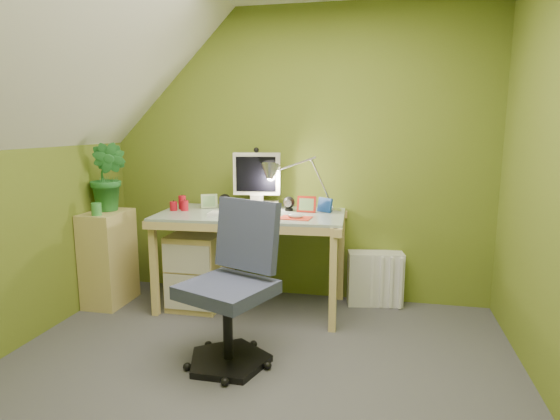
% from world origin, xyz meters
% --- Properties ---
extents(floor, '(3.20, 3.20, 0.01)m').
position_xyz_m(floor, '(0.00, 0.00, -0.01)').
color(floor, '#4A4A4F').
rests_on(floor, ground).
extents(wall_back, '(3.20, 0.01, 2.40)m').
position_xyz_m(wall_back, '(0.00, 1.60, 1.20)').
color(wall_back, olive).
rests_on(wall_back, floor).
extents(slope_ceiling, '(1.10, 3.20, 1.10)m').
position_xyz_m(slope_ceiling, '(-1.00, 0.00, 1.85)').
color(slope_ceiling, white).
rests_on(slope_ceiling, wall_left).
extents(desk, '(1.48, 0.80, 0.78)m').
position_xyz_m(desk, '(-0.28, 1.23, 0.39)').
color(desk, tan).
rests_on(desk, floor).
extents(monitor, '(0.43, 0.28, 0.54)m').
position_xyz_m(monitor, '(-0.28, 1.41, 1.05)').
color(monitor, beige).
rests_on(monitor, desk).
extents(speaker_left, '(0.12, 0.12, 0.12)m').
position_xyz_m(speaker_left, '(-0.55, 1.39, 0.84)').
color(speaker_left, black).
rests_on(speaker_left, desk).
extents(speaker_right, '(0.10, 0.10, 0.11)m').
position_xyz_m(speaker_right, '(-0.01, 1.39, 0.83)').
color(speaker_right, black).
rests_on(speaker_right, desk).
extents(keyboard, '(0.42, 0.14, 0.02)m').
position_xyz_m(keyboard, '(-0.36, 1.09, 0.79)').
color(keyboard, white).
rests_on(keyboard, desk).
extents(mousepad, '(0.24, 0.18, 0.01)m').
position_xyz_m(mousepad, '(0.10, 1.09, 0.78)').
color(mousepad, red).
rests_on(mousepad, desk).
extents(mouse, '(0.12, 0.08, 0.04)m').
position_xyz_m(mouse, '(0.10, 1.09, 0.79)').
color(mouse, silver).
rests_on(mouse, mousepad).
extents(amber_tumbler, '(0.07, 0.07, 0.08)m').
position_xyz_m(amber_tumbler, '(-0.10, 1.15, 0.82)').
color(amber_tumbler, '#915E15').
rests_on(amber_tumbler, desk).
extents(candle_cluster, '(0.16, 0.14, 0.11)m').
position_xyz_m(candle_cluster, '(-0.88, 1.24, 0.83)').
color(candle_cluster, '#AC0E1D').
rests_on(candle_cluster, desk).
extents(photo_frame_red, '(0.15, 0.03, 0.13)m').
position_xyz_m(photo_frame_red, '(0.14, 1.35, 0.84)').
color(photo_frame_red, red).
rests_on(photo_frame_red, desk).
extents(photo_frame_blue, '(0.12, 0.09, 0.11)m').
position_xyz_m(photo_frame_blue, '(0.28, 1.39, 0.83)').
color(photo_frame_blue, navy).
rests_on(photo_frame_blue, desk).
extents(photo_frame_green, '(0.13, 0.08, 0.12)m').
position_xyz_m(photo_frame_green, '(-0.68, 1.37, 0.83)').
color(photo_frame_green, '#9EB87E').
rests_on(photo_frame_green, desk).
extents(desk_lamp, '(0.61, 0.30, 0.63)m').
position_xyz_m(desk_lamp, '(0.17, 1.41, 1.09)').
color(desk_lamp, '#AAAAAE').
rests_on(desk_lamp, desk).
extents(side_ledge, '(0.28, 0.44, 0.77)m').
position_xyz_m(side_ledge, '(-1.45, 1.07, 0.38)').
color(side_ledge, tan).
rests_on(side_ledge, floor).
extents(potted_plant, '(0.33, 0.27, 0.56)m').
position_xyz_m(potted_plant, '(-1.44, 1.12, 1.04)').
color(potted_plant, '#256F2C').
rests_on(potted_plant, side_ledge).
extents(green_cup, '(0.08, 0.08, 0.10)m').
position_xyz_m(green_cup, '(-1.43, 0.92, 0.82)').
color(green_cup, green).
rests_on(green_cup, side_ledge).
extents(task_chair, '(0.72, 0.72, 1.00)m').
position_xyz_m(task_chair, '(-0.17, 0.30, 0.50)').
color(task_chair, '#383E5C').
rests_on(task_chair, floor).
extents(radiator, '(0.46, 0.25, 0.44)m').
position_xyz_m(radiator, '(0.69, 1.50, 0.22)').
color(radiator, silver).
rests_on(radiator, floor).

